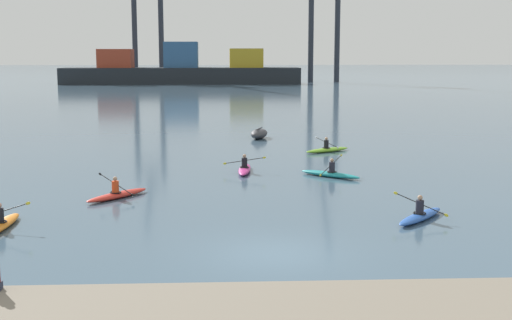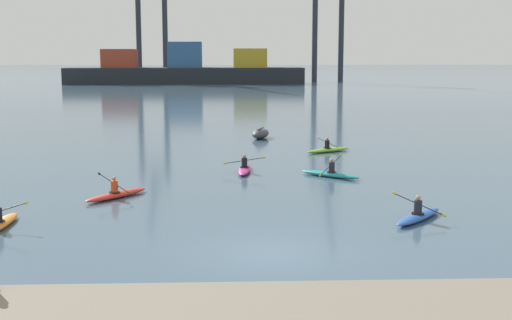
% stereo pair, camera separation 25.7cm
% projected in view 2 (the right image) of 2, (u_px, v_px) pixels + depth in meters
% --- Properties ---
extents(ground_plane, '(800.00, 800.00, 0.00)m').
position_uv_depth(ground_plane, '(271.00, 254.00, 20.85)').
color(ground_plane, '#425B70').
extents(container_barge, '(50.03, 8.88, 8.81)m').
position_uv_depth(container_barge, '(185.00, 71.00, 143.28)').
color(container_barge, '#1E2328').
rests_on(container_barge, ground).
extents(gantry_crane_west, '(7.23, 17.29, 33.15)m').
position_uv_depth(gantry_crane_west, '(151.00, 9.00, 153.61)').
color(gantry_crane_west, '#232833').
rests_on(gantry_crane_west, ground).
extents(gantry_crane_west_mid, '(7.09, 18.13, 36.48)m').
position_uv_depth(gantry_crane_west_mid, '(329.00, 8.00, 148.41)').
color(gantry_crane_west_mid, '#232833').
rests_on(gantry_crane_west_mid, ground).
extents(capsized_dinghy, '(1.80, 2.81, 0.76)m').
position_uv_depth(capsized_dinghy, '(260.00, 134.00, 49.71)').
color(capsized_dinghy, '#38383D').
rests_on(capsized_dinghy, ground).
extents(kayak_magenta, '(2.26, 3.44, 0.95)m').
position_uv_depth(kayak_magenta, '(245.00, 169.00, 35.51)').
color(kayak_magenta, '#C13384').
rests_on(kayak_magenta, ground).
extents(kayak_blue, '(2.66, 2.98, 0.97)m').
position_uv_depth(kayak_blue, '(419.00, 215.00, 25.15)').
color(kayak_blue, '#2856B2').
rests_on(kayak_blue, ground).
extents(kayak_lime, '(3.20, 2.30, 0.95)m').
position_uv_depth(kayak_lime, '(328.00, 149.00, 42.75)').
color(kayak_lime, '#7ABC2D').
rests_on(kayak_lime, ground).
extents(kayak_teal, '(2.98, 2.66, 1.07)m').
position_uv_depth(kayak_teal, '(330.00, 174.00, 34.02)').
color(kayak_teal, teal).
rests_on(kayak_teal, ground).
extents(kayak_red, '(2.57, 3.05, 1.04)m').
position_uv_depth(kayak_red, '(116.00, 194.00, 29.03)').
color(kayak_red, red).
rests_on(kayak_red, ground).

